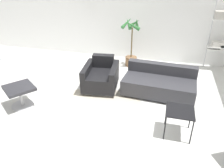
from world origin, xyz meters
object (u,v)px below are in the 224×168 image
Objects in this scene: potted_plant at (131,47)px; side_table at (180,113)px; armchair_red at (101,77)px; couch_low at (159,84)px.

side_table is at bearing -64.20° from potted_plant.
side_table is 3.07m from potted_plant.
couch_low is at bearing 176.01° from armchair_red.
side_table is at bearing 111.25° from couch_low.
potted_plant reaches higher than side_table.
armchair_red reaches higher than side_table.
couch_low is (1.34, 0.07, -0.03)m from armchair_red.
armchair_red is at bearing -105.37° from potted_plant.
couch_low is 1.40m from side_table.
side_table is (0.41, -1.32, 0.19)m from couch_low.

